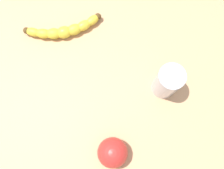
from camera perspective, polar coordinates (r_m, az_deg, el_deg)
The scene contains 4 objects.
wooden_tabletop at distance 75.02cm, azimuth -2.23°, elevation 0.74°, with size 120.00×120.00×3.00cm, color tan.
banana at distance 78.65cm, azimuth -11.16°, elevation 12.36°, with size 15.90×20.14×3.73cm.
smoothie_glass at distance 69.06cm, azimuth 12.66°, elevation 0.51°, with size 7.06×7.06×12.23cm.
apple_fruit at distance 67.07cm, azimuth 0.13°, elevation -15.55°, with size 8.09×8.09×8.09cm, color red.
Camera 1 is at (15.79, 10.52, 74.08)cm, focal length 39.37 mm.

